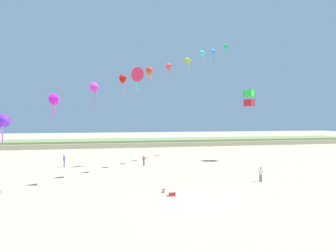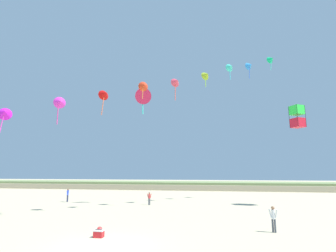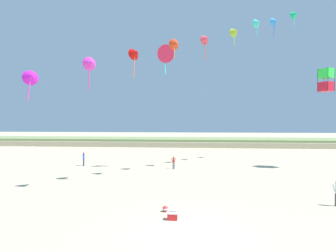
{
  "view_description": "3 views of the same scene",
  "coord_description": "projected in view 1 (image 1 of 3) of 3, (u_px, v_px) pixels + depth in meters",
  "views": [
    {
      "loc": [
        -5.85,
        -21.15,
        6.86
      ],
      "look_at": [
        0.46,
        11.99,
        6.03
      ],
      "focal_mm": 28.0,
      "sensor_mm": 36.0,
      "label": 1
    },
    {
      "loc": [
        6.06,
        -13.84,
        3.86
      ],
      "look_at": [
        1.03,
        12.82,
        8.65
      ],
      "focal_mm": 28.0,
      "sensor_mm": 36.0,
      "label": 2
    },
    {
      "loc": [
        -0.03,
        -13.03,
        5.59
      ],
      "look_at": [
        -2.07,
        9.38,
        5.2
      ],
      "focal_mm": 28.0,
      "sensor_mm": 36.0,
      "label": 3
    }
  ],
  "objects": [
    {
      "name": "ground_plane",
      "position": [
        189.0,
        201.0,
        22.03
      ],
      "size": [
        240.0,
        240.0,
        0.0
      ],
      "primitive_type": "plane",
      "color": "#C1B28E"
    },
    {
      "name": "large_kite_low_lead",
      "position": [
        137.0,
        74.0,
        38.38
      ],
      "size": [
        2.38,
        1.93,
        3.48
      ],
      "color": "#C61F43"
    },
    {
      "name": "person_mid_center",
      "position": [
        144.0,
        160.0,
        38.82
      ],
      "size": [
        0.53,
        0.21,
        1.51
      ],
      "color": "#474C56",
      "rests_on": "ground"
    },
    {
      "name": "person_near_right",
      "position": [
        64.0,
        160.0,
        37.8
      ],
      "size": [
        0.23,
        0.6,
        1.71
      ],
      "color": "#282D4C",
      "rests_on": "ground"
    },
    {
      "name": "person_near_left",
      "position": [
        261.0,
        173.0,
        28.76
      ],
      "size": [
        0.57,
        0.29,
        1.65
      ],
      "color": "#474C56",
      "rests_on": "ground"
    },
    {
      "name": "large_kite_mid_trail",
      "position": [
        249.0,
        98.0,
        43.52
      ],
      "size": [
        1.76,
        1.76,
        2.65
      ],
      "color": "red"
    },
    {
      "name": "beach_ball",
      "position": [
        164.0,
        190.0,
        24.66
      ],
      "size": [
        0.36,
        0.36,
        0.36
      ],
      "color": "red",
      "rests_on": "ground"
    },
    {
      "name": "beach_cooler",
      "position": [
        172.0,
        194.0,
        23.5
      ],
      "size": [
        0.58,
        0.41,
        0.46
      ],
      "color": "red",
      "rests_on": "ground"
    },
    {
      "name": "dune_ridge",
      "position": [
        141.0,
        142.0,
        69.65
      ],
      "size": [
        120.0,
        12.44,
        1.64
      ],
      "color": "tan",
      "rests_on": "ground"
    },
    {
      "name": "kite_banner_string",
      "position": [
        161.0,
        68.0,
        35.5
      ],
      "size": [
        31.97,
        25.87,
        21.44
      ],
      "color": "#6925E4"
    }
  ]
}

